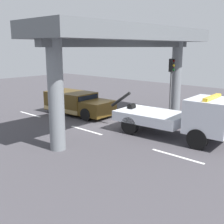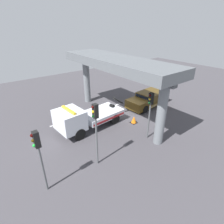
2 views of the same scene
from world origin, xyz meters
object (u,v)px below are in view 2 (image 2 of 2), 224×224
object	(u,v)px
traffic_light_mid	(38,149)
traffic_cone_orange	(134,120)
towed_van_green	(149,99)
traffic_light_near	(150,106)
traffic_light_far	(96,122)
tow_truck_white	(84,118)

from	to	relation	value
traffic_light_mid	traffic_cone_orange	size ratio (longest dim) A/B	5.76
towed_van_green	traffic_light_near	distance (m)	7.06
traffic_light_far	traffic_light_mid	xyz separation A→B (m)	(3.50, -0.00, -0.35)
traffic_light_far	traffic_cone_orange	distance (m)	7.01
towed_van_green	traffic_light_far	bearing A→B (deg)	23.63
tow_truck_white	towed_van_green	distance (m)	8.53
traffic_light_near	traffic_cone_orange	distance (m)	3.69
tow_truck_white	traffic_light_mid	size ratio (longest dim) A/B	1.86
traffic_light_near	traffic_cone_orange	world-z (taller)	traffic_light_near
tow_truck_white	traffic_light_far	world-z (taller)	traffic_light_far
traffic_light_near	traffic_cone_orange	size ratio (longest dim) A/B	5.82
tow_truck_white	traffic_light_mid	distance (m)	6.89
towed_van_green	traffic_cone_orange	bearing A→B (deg)	24.61
tow_truck_white	traffic_light_mid	xyz separation A→B (m)	(5.07, 4.35, 1.67)
tow_truck_white	towed_van_green	world-z (taller)	tow_truck_white
tow_truck_white	traffic_light_near	distance (m)	5.80
traffic_light_far	traffic_light_mid	size ratio (longest dim) A/B	1.13
tow_truck_white	towed_van_green	xyz separation A→B (m)	(-8.52, -0.06, -0.42)
traffic_light_near	traffic_light_mid	world-z (taller)	traffic_light_near
traffic_light_near	traffic_cone_orange	xyz separation A→B (m)	(-0.88, -2.48, -2.58)
traffic_light_far	traffic_light_mid	distance (m)	3.52
tow_truck_white	traffic_light_near	xyz separation A→B (m)	(-3.43, 4.35, 1.70)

